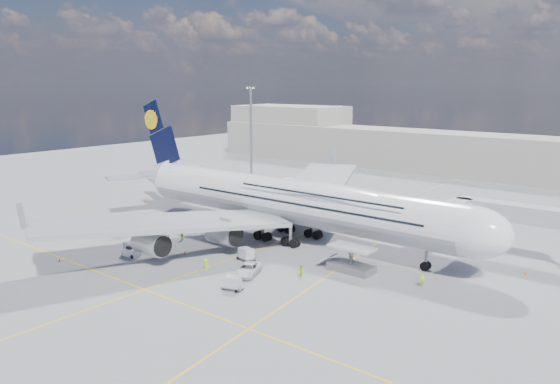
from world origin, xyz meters
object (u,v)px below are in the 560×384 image
Objects in this scene: dolly_row_c at (160,241)px; service_van at (248,269)px; baggage_tug at (131,252)px; crew_loader at (301,272)px; catering_truck_inner at (263,205)px; cone_nose at (526,273)px; cargo_loader at (350,263)px; cone_wing_right_inner at (185,252)px; airliner at (289,200)px; dolly_row_b at (158,230)px; crew_tug at (206,265)px; dolly_back at (91,229)px; dolly_nose_far at (233,283)px; crew_nose at (422,280)px; light_mast at (251,134)px; crew_van at (350,260)px; jet_bridge at (489,215)px; cone_wing_left_inner at (300,205)px; catering_truck_outer at (294,188)px; dolly_nose_near at (246,254)px; cone_wing_right_outer at (60,260)px; cone_tail at (145,202)px; cone_wing_left_outer at (301,199)px; dolly_row_a at (131,248)px; crew_wing at (182,235)px.

service_van is (19.55, -0.34, -0.34)m from dolly_row_c.
baggage_tug is 1.53× the size of crew_loader.
catering_truck_inner reaches higher than cone_nose.
cargo_loader is 15.60× the size of cone_wing_right_inner.
dolly_row_b is (-21.04, -11.20, -6.50)m from airliner.
crew_tug is at bearing -142.85° from cone_nose.
dolly_back is 37.69m from dolly_nose_far.
dolly_back is at bearing 152.14° from crew_nose.
light_mast reaches higher than crew_van.
cone_wing_right_inner is (-7.73, -16.57, -6.60)m from airliner.
cone_wing_left_inner is (-43.82, 10.98, -6.61)m from jet_bridge.
cone_nose is at bearing 2.79° from catering_truck_outer.
dolly_nose_near is (42.08, -47.86, -12.20)m from light_mast.
cone_tail is at bearing 125.22° from cone_wing_right_outer.
crew_nose is 12.06m from crew_van.
cone_wing_left_inner is 0.93× the size of cone_wing_right_inner.
catering_truck_inner reaches higher than cone_wing_left_outer.
cone_wing_left_inner is (-20.64, 39.30, -0.54)m from service_van.
cone_wing_left_outer is (-4.06, 49.41, -0.82)m from dolly_row_a.
dolly_row_c reaches higher than dolly_row_a.
cone_nose reaches higher than dolly_row_b.
jet_bridge is at bearing 43.82° from dolly_nose_far.
dolly_row_c is 1.96× the size of crew_tug.
cone_wing_left_inner is at bearing 142.35° from crew_loader.
crew_wing reaches higher than baggage_tug.
jet_bridge is 22.93m from cargo_loader.
baggage_tug is 1.52× the size of crew_nose.
dolly_back is at bearing -164.69° from cargo_loader.
catering_truck_outer is 50.47m from crew_van.
dolly_back is at bearing -145.99° from airliner.
cone_wing_right_outer is at bearing -95.44° from cone_wing_left_inner.
airliner is 33.29m from cone_wing_left_outer.
dolly_back is 0.52× the size of catering_truck_inner.
dolly_nose_far is 1.11× the size of baggage_tug.
baggage_tug is 38.96m from cone_tail.
dolly_row_c is at bearing -157.64° from crew_loader.
crew_van is at bearing -17.83° from airliner.
dolly_row_b is at bearing -65.01° from catering_truck_outer.
catering_truck_inner is at bearing 153.72° from crew_loader.
catering_truck_outer is at bearing 102.72° from crew_nose.
cone_wing_left_inner reaches higher than dolly_row_b.
dolly_row_b is 1.10× the size of dolly_back.
airliner is 26.97m from baggage_tug.
dolly_nose_near is (15.73, 9.32, -0.05)m from dolly_row_a.
cone_wing_right_outer is at bearing -127.11° from dolly_nose_near.
cone_wing_right_inner is at bearing -57.76° from light_mast.
dolly_row_a is at bearing -113.91° from dolly_row_c.
dolly_row_a is 0.59× the size of service_van.
cone_tail is (-59.42, 9.42, -0.98)m from cargo_loader.
baggage_tug is at bearing -26.78° from dolly_row_a.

